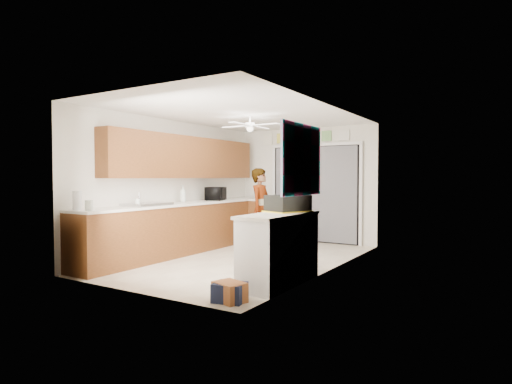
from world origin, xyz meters
The scene contains 41 objects.
floor centered at (0.00, 0.00, 0.00)m, with size 5.00×5.00×0.00m, color beige.
ceiling centered at (0.00, 0.00, 2.50)m, with size 5.00×5.00×0.00m, color white.
wall_back centered at (0.00, 2.50, 1.25)m, with size 3.20×3.20×0.00m, color silver.
wall_front centered at (0.00, -2.50, 1.25)m, with size 3.20×3.20×0.00m, color silver.
wall_left centered at (-1.60, 0.00, 1.25)m, with size 5.00×5.00×0.00m, color silver.
wall_right centered at (1.60, 0.00, 1.25)m, with size 5.00×5.00×0.00m, color silver.
left_base_cabinets centered at (-1.30, 0.00, 0.45)m, with size 0.60×4.80×0.90m, color brown.
left_countertop centered at (-1.29, 0.00, 0.92)m, with size 0.62×4.80×0.04m, color white.
upper_cabinets centered at (-1.44, 0.20, 1.80)m, with size 0.32×4.00×0.80m, color brown.
sink_basin centered at (-1.29, -1.00, 0.95)m, with size 0.50×0.76×0.06m, color silver.
faucet centered at (-1.48, -1.00, 1.05)m, with size 0.03×0.03×0.22m, color silver.
peninsula_base centered at (-0.50, 2.00, 0.45)m, with size 1.00×0.60×0.90m, color brown.
peninsula_top centered at (-0.50, 2.00, 0.92)m, with size 1.04×0.64×0.04m, color white.
back_opening_recess centered at (0.25, 2.47, 1.05)m, with size 2.00×0.06×2.10m, color black.
curtain_panel centered at (0.25, 2.43, 1.05)m, with size 1.90×0.03×2.05m, color slate.
door_trim_left centered at (-0.77, 2.44, 1.05)m, with size 0.06×0.04×2.10m, color white.
door_trim_right centered at (1.27, 2.44, 1.05)m, with size 0.06×0.04×2.10m, color white.
door_trim_head centered at (0.25, 2.44, 2.12)m, with size 2.10×0.04×0.06m, color white.
header_frame_0 centered at (-0.60, 2.47, 2.30)m, with size 0.22×0.02×0.22m, color #DCD449.
header_frame_1 centered at (-0.25, 2.47, 2.30)m, with size 0.22×0.02×0.22m, color #4678BC.
header_frame_2 centered at (0.10, 2.47, 2.30)m, with size 0.22×0.02×0.22m, color #D14F4E.
header_frame_3 centered at (0.50, 2.47, 2.30)m, with size 0.22×0.02×0.22m, color #6FA860.
header_frame_4 centered at (0.90, 2.47, 2.30)m, with size 0.22×0.02×0.22m, color silver.
route66_sign centered at (-0.95, 2.47, 2.30)m, with size 0.22×0.02×0.26m, color silver.
right_counter_base centered at (1.35, -1.20, 0.45)m, with size 0.50×1.40×0.90m, color white.
right_counter_top centered at (1.34, -1.20, 0.92)m, with size 0.54×1.44×0.04m, color white.
abstract_painting centered at (1.58, -1.00, 1.65)m, with size 0.03×1.15×0.95m, color #E052AA.
ceiling_fan centered at (0.00, 0.20, 2.32)m, with size 1.14×1.14×0.24m, color white.
microwave centered at (-1.30, 0.92, 1.08)m, with size 0.49×0.33×0.27m, color black.
soap_bottle centered at (-1.45, 0.08, 1.10)m, with size 0.13×0.13×0.32m, color silver.
jar_a centered at (-1.15, -2.25, 1.02)m, with size 0.11×0.11×0.15m, color silver.
jar_b centered at (-1.29, -1.22, 1.00)m, with size 0.08×0.08×0.12m, color silver.
paper_towel_roll centered at (-1.41, -2.25, 1.08)m, with size 0.13×0.13×0.28m, color white.
suitcase centered at (1.32, -0.90, 1.05)m, with size 0.40×0.54×0.23m, color black.
suitcase_rim centered at (1.32, -0.90, 0.94)m, with size 0.44×0.58×0.02m, color yellow.
suitcase_lid centered at (1.32, -0.61, 1.30)m, with size 0.42×0.03×0.50m, color black.
cardboard_box centered at (1.25, -2.20, 0.11)m, with size 0.36×0.27×0.22m, color #A85835.
navy_crate centered at (1.25, -2.20, 0.11)m, with size 0.35×0.29×0.21m, color #151C36.
cabinet_door_panel centered at (0.17, 0.16, 0.31)m, with size 0.41×0.03×0.62m, color brown.
man centered at (-0.19, 0.90, 0.80)m, with size 0.58×0.38×1.59m, color white.
dog centered at (-0.07, 0.96, 0.23)m, with size 0.25×0.59×0.46m, color black.
Camera 1 is at (4.04, -6.15, 1.42)m, focal length 30.00 mm.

